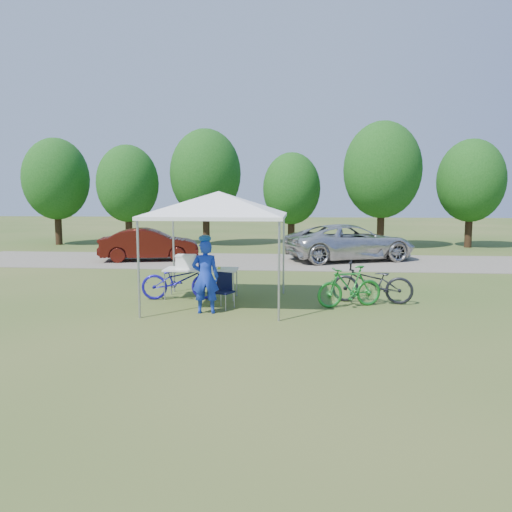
{
  "coord_description": "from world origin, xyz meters",
  "views": [
    {
      "loc": [
        1.91,
        -11.77,
        2.62
      ],
      "look_at": [
        0.72,
        2.0,
        0.95
      ],
      "focal_mm": 35.0,
      "sensor_mm": 36.0,
      "label": 1
    }
  ],
  "objects_px": {
    "folding_table": "(201,270)",
    "cooler": "(186,261)",
    "bike_dark": "(372,282)",
    "cyclist": "(205,277)",
    "folding_chair": "(224,287)",
    "sedan": "(150,244)",
    "minivan": "(350,242)",
    "bike_green": "(350,287)",
    "bike_blue": "(179,280)"
  },
  "relations": [
    {
      "from": "folding_table",
      "to": "cooler",
      "type": "xyz_separation_m",
      "value": [
        -0.39,
        0.0,
        0.22
      ]
    },
    {
      "from": "cooler",
      "to": "bike_dark",
      "type": "relative_size",
      "value": 0.25
    },
    {
      "from": "cyclist",
      "to": "bike_dark",
      "type": "xyz_separation_m",
      "value": [
        3.87,
        1.39,
        -0.31
      ]
    },
    {
      "from": "folding_table",
      "to": "folding_chair",
      "type": "bearing_deg",
      "value": -55.37
    },
    {
      "from": "cooler",
      "to": "sedan",
      "type": "bearing_deg",
      "value": 113.77
    },
    {
      "from": "bike_dark",
      "to": "folding_chair",
      "type": "bearing_deg",
      "value": -67.42
    },
    {
      "from": "cooler",
      "to": "minivan",
      "type": "xyz_separation_m",
      "value": [
        4.96,
        7.87,
        -0.2
      ]
    },
    {
      "from": "cooler",
      "to": "bike_green",
      "type": "height_order",
      "value": "cooler"
    },
    {
      "from": "folding_chair",
      "to": "bike_dark",
      "type": "relative_size",
      "value": 0.42
    },
    {
      "from": "bike_green",
      "to": "minivan",
      "type": "height_order",
      "value": "minivan"
    },
    {
      "from": "minivan",
      "to": "sedan",
      "type": "relative_size",
      "value": 1.34
    },
    {
      "from": "cooler",
      "to": "cyclist",
      "type": "height_order",
      "value": "cyclist"
    },
    {
      "from": "cyclist",
      "to": "minivan",
      "type": "bearing_deg",
      "value": -119.68
    },
    {
      "from": "folding_table",
      "to": "sedan",
      "type": "distance_m",
      "value": 7.93
    },
    {
      "from": "bike_green",
      "to": "sedan",
      "type": "xyz_separation_m",
      "value": [
        -7.23,
        7.85,
        0.18
      ]
    },
    {
      "from": "folding_chair",
      "to": "minivan",
      "type": "xyz_separation_m",
      "value": [
        3.82,
        8.96,
        0.26
      ]
    },
    {
      "from": "cyclist",
      "to": "bike_green",
      "type": "relative_size",
      "value": 1.01
    },
    {
      "from": "bike_blue",
      "to": "minivan",
      "type": "distance_m",
      "value": 9.57
    },
    {
      "from": "folding_table",
      "to": "bike_green",
      "type": "xyz_separation_m",
      "value": [
        3.7,
        -0.74,
        -0.23
      ]
    },
    {
      "from": "bike_green",
      "to": "bike_dark",
      "type": "relative_size",
      "value": 0.83
    },
    {
      "from": "sedan",
      "to": "folding_table",
      "type": "bearing_deg",
      "value": -166.34
    },
    {
      "from": "cooler",
      "to": "sedan",
      "type": "height_order",
      "value": "sedan"
    },
    {
      "from": "minivan",
      "to": "bike_dark",
      "type": "bearing_deg",
      "value": 157.29
    },
    {
      "from": "sedan",
      "to": "minivan",
      "type": "bearing_deg",
      "value": -97.29
    },
    {
      "from": "cooler",
      "to": "bike_dark",
      "type": "xyz_separation_m",
      "value": [
        4.69,
        -0.26,
        -0.43
      ]
    },
    {
      "from": "cyclist",
      "to": "minivan",
      "type": "distance_m",
      "value": 10.39
    },
    {
      "from": "cooler",
      "to": "minivan",
      "type": "height_order",
      "value": "minivan"
    },
    {
      "from": "bike_dark",
      "to": "minivan",
      "type": "distance_m",
      "value": 8.14
    },
    {
      "from": "minivan",
      "to": "sedan",
      "type": "bearing_deg",
      "value": 74.65
    },
    {
      "from": "bike_blue",
      "to": "folding_chair",
      "type": "bearing_deg",
      "value": -132.05
    },
    {
      "from": "bike_green",
      "to": "cooler",
      "type": "bearing_deg",
      "value": -121.02
    },
    {
      "from": "folding_chair",
      "to": "bike_dark",
      "type": "xyz_separation_m",
      "value": [
        3.54,
        0.82,
        0.03
      ]
    },
    {
      "from": "folding_table",
      "to": "bike_dark",
      "type": "xyz_separation_m",
      "value": [
        4.29,
        -0.26,
        -0.2
      ]
    },
    {
      "from": "folding_chair",
      "to": "bike_green",
      "type": "relative_size",
      "value": 0.51
    },
    {
      "from": "bike_blue",
      "to": "cyclist",
      "type": "bearing_deg",
      "value": -154.52
    },
    {
      "from": "cooler",
      "to": "bike_dark",
      "type": "distance_m",
      "value": 4.71
    },
    {
      "from": "folding_chair",
      "to": "sedan",
      "type": "bearing_deg",
      "value": 141.99
    },
    {
      "from": "bike_blue",
      "to": "cooler",
      "type": "bearing_deg",
      "value": -36.08
    },
    {
      "from": "bike_blue",
      "to": "bike_green",
      "type": "xyz_separation_m",
      "value": [
        4.22,
        -0.51,
        -0.01
      ]
    },
    {
      "from": "bike_blue",
      "to": "bike_dark",
      "type": "xyz_separation_m",
      "value": [
        4.81,
        -0.03,
        0.02
      ]
    },
    {
      "from": "cyclist",
      "to": "folding_table",
      "type": "bearing_deg",
      "value": -81.75
    },
    {
      "from": "folding_chair",
      "to": "cyclist",
      "type": "distance_m",
      "value": 0.74
    },
    {
      "from": "folding_table",
      "to": "bike_green",
      "type": "bearing_deg",
      "value": -11.37
    },
    {
      "from": "cooler",
      "to": "folding_table",
      "type": "bearing_deg",
      "value": -0.0
    },
    {
      "from": "cyclist",
      "to": "bike_dark",
      "type": "distance_m",
      "value": 4.12
    },
    {
      "from": "bike_blue",
      "to": "bike_green",
      "type": "bearing_deg",
      "value": -105.0
    },
    {
      "from": "folding_chair",
      "to": "cyclist",
      "type": "bearing_deg",
      "value": -95.4
    },
    {
      "from": "cyclist",
      "to": "cooler",
      "type": "bearing_deg",
      "value": -69.82
    },
    {
      "from": "bike_dark",
      "to": "bike_blue",
      "type": "bearing_deg",
      "value": -80.89
    },
    {
      "from": "folding_chair",
      "to": "cooler",
      "type": "relative_size",
      "value": 1.69
    }
  ]
}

